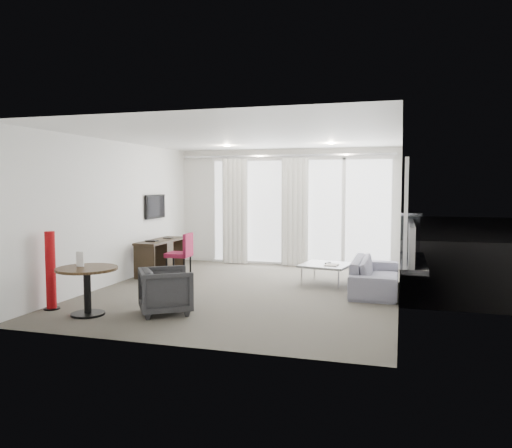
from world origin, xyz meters
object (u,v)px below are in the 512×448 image
(round_table, at_px, (87,291))
(coffee_table, at_px, (326,274))
(sofa, at_px, (375,275))
(rattan_chair_b, at_px, (368,242))
(desk, at_px, (161,257))
(tub_armchair, at_px, (166,291))
(desk_chair, at_px, (179,255))
(rattan_chair_a, at_px, (352,240))
(red_lamp, at_px, (51,271))

(round_table, xyz_separation_m, coffee_table, (2.85, 3.08, -0.15))
(sofa, height_order, rattan_chair_b, rattan_chair_b)
(desk, height_order, rattan_chair_b, rattan_chair_b)
(desk, relative_size, sofa, 0.77)
(tub_armchair, bearing_deg, sofa, -83.36)
(desk_chair, bearing_deg, round_table, -94.16)
(desk_chair, distance_m, rattan_chair_a, 4.68)
(desk, distance_m, tub_armchair, 3.24)
(red_lamp, height_order, coffee_table, red_lamp)
(red_lamp, relative_size, sofa, 0.59)
(desk_chair, height_order, rattan_chair_a, desk_chair)
(rattan_chair_a, height_order, rattan_chair_b, rattan_chair_a)
(desk, bearing_deg, sofa, -6.71)
(desk_chair, bearing_deg, sofa, -7.85)
(round_table, relative_size, tub_armchair, 1.18)
(rattan_chair_a, bearing_deg, desk, -152.43)
(desk, xyz_separation_m, round_table, (0.53, -3.24, -0.01))
(desk_chair, xyz_separation_m, sofa, (3.76, -0.23, -0.16))
(rattan_chair_b, bearing_deg, desk_chair, -114.83)
(rattan_chair_a, bearing_deg, round_table, -130.16)
(desk_chair, bearing_deg, red_lamp, -107.97)
(rattan_chair_a, bearing_deg, coffee_table, -108.01)
(coffee_table, bearing_deg, rattan_chair_a, 87.54)
(coffee_table, distance_m, sofa, 0.96)
(sofa, bearing_deg, red_lamp, 120.43)
(desk, distance_m, coffee_table, 3.39)
(red_lamp, bearing_deg, rattan_chair_a, 60.06)
(desk, xyz_separation_m, rattan_chair_b, (3.90, 3.61, 0.04))
(round_table, bearing_deg, tub_armchair, 21.25)
(desk, relative_size, rattan_chair_a, 1.69)
(desk, bearing_deg, round_table, -80.66)
(red_lamp, bearing_deg, desk_chair, 76.40)
(desk_chair, xyz_separation_m, rattan_chair_b, (3.38, 3.89, -0.05))
(coffee_table, height_order, rattan_chair_a, rattan_chair_a)
(round_table, distance_m, rattan_chair_a, 7.21)
(coffee_table, height_order, sofa, sofa)
(coffee_table, relative_size, rattan_chair_b, 1.08)
(round_table, height_order, red_lamp, red_lamp)
(round_table, relative_size, red_lamp, 0.73)
(sofa, bearing_deg, rattan_chair_a, 11.04)
(round_table, relative_size, sofa, 0.44)
(coffee_table, xyz_separation_m, rattan_chair_b, (0.51, 3.77, 0.19))
(red_lamp, height_order, rattan_chair_a, red_lamp)
(coffee_table, xyz_separation_m, rattan_chair_a, (0.15, 3.47, 0.25))
(red_lamp, height_order, sofa, red_lamp)
(red_lamp, relative_size, rattan_chair_b, 1.49)
(sofa, relative_size, rattan_chair_a, 2.20)
(red_lamp, distance_m, tub_armchair, 1.73)
(round_table, bearing_deg, desk_chair, 90.21)
(red_lamp, distance_m, sofa, 5.16)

